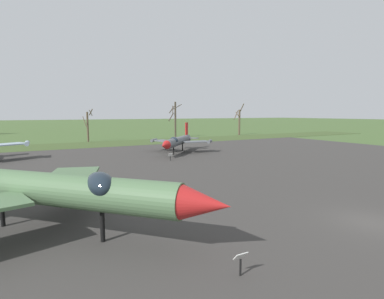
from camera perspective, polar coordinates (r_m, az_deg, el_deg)
ground_plane at (r=19.92m, az=30.96°, el=-11.94°), size 600.00×600.00×0.00m
asphalt_apron at (r=31.55m, az=3.33°, el=-4.21°), size 83.72×56.42×0.05m
grass_verge_strip at (r=62.89m, az=-13.55°, el=1.17°), size 143.72×12.00×0.06m
jet_fighter_front_right at (r=45.79m, az=-2.77°, el=1.60°), size 10.90×11.39×4.56m
info_placard_front_right at (r=38.58m, az=-4.14°, el=-1.29°), size 0.55×0.25×1.00m
jet_fighter_rear_center at (r=16.39m, az=-24.71°, el=-6.80°), size 13.53×14.18×5.27m
info_placard_rear_center at (r=12.06m, az=9.21°, el=-20.23°), size 0.53×0.26×0.98m
bare_tree_far_left at (r=68.01m, az=-19.18°, el=4.39°), size 2.07×2.18×7.04m
bare_tree_left_of_center at (r=75.58m, az=-3.30°, el=5.96°), size 3.60×2.25×8.93m
bare_tree_center at (r=85.91m, az=8.97°, el=5.47°), size 2.59×2.36×8.82m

